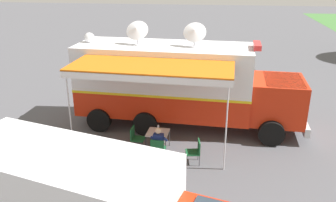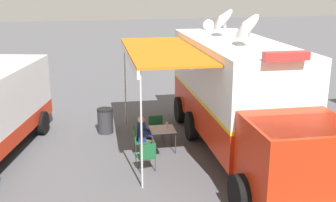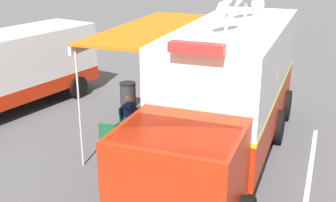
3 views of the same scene
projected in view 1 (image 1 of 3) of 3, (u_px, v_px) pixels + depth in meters
ground_plane at (164, 123)px, 15.70m from camera, size 100.00×100.00×0.00m
lot_stripe at (183, 105)px, 17.72m from camera, size 0.41×4.80×0.01m
command_truck at (181, 82)px, 14.84m from camera, size 5.19×9.62×4.53m
folding_table at (158, 134)px, 13.21m from camera, size 0.85×0.85×0.73m
water_bottle at (158, 128)px, 13.30m from camera, size 0.07×0.07×0.22m
folding_chair_at_table at (158, 148)px, 12.52m from camera, size 0.51×0.51×0.87m
folding_chair_beside_table at (136, 136)px, 13.35m from camera, size 0.51×0.51×0.87m
folding_chair_spare_by_truck at (195, 150)px, 12.37m from camera, size 0.55×0.55×0.87m
seated_responder at (159, 142)px, 12.64m from camera, size 0.68×0.57×1.25m
trash_bin at (90, 157)px, 12.00m from camera, size 0.57×0.57×0.91m
car_behind_truck at (162, 61)px, 22.44m from camera, size 2.10×4.25×1.76m
car_far_corner at (236, 70)px, 20.42m from camera, size 4.47×2.60×1.76m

